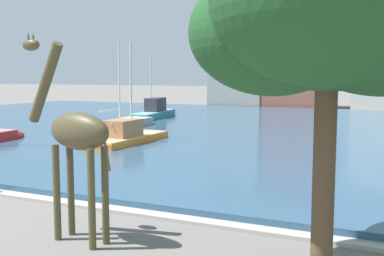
# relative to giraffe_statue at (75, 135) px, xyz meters

# --- Properties ---
(harbor_water) EXTENTS (80.04, 43.66, 0.32)m
(harbor_water) POSITION_rel_giraffe_statue_xyz_m (-0.12, 24.66, -2.56)
(harbor_water) COLOR #2D5170
(harbor_water) RESTS_ON ground
(quay_edge_coping) EXTENTS (80.04, 0.50, 0.12)m
(quay_edge_coping) POSITION_rel_giraffe_statue_xyz_m (-0.12, 2.58, -2.66)
(quay_edge_coping) COLOR #ADA89E
(quay_edge_coping) RESTS_ON ground
(giraffe_statue) EXTENTS (3.05, 1.00, 5.33)m
(giraffe_statue) POSITION_rel_giraffe_statue_xyz_m (0.00, 0.00, 0.00)
(giraffe_statue) COLOR #4C4228
(giraffe_statue) RESTS_ON ground
(sailboat_orange) EXTENTS (2.04, 7.06, 6.04)m
(sailboat_orange) POSITION_rel_giraffe_statue_xyz_m (-7.36, 14.17, -2.19)
(sailboat_orange) COLOR orange
(sailboat_orange) RESTS_ON ground
(sailboat_teal) EXTENTS (2.84, 8.53, 5.91)m
(sailboat_teal) POSITION_rel_giraffe_statue_xyz_m (-13.53, 27.19, -2.05)
(sailboat_teal) COLOR teal
(sailboat_teal) RESTS_ON ground
(sailboat_grey) EXTENTS (2.65, 9.35, 6.70)m
(sailboat_grey) POSITION_rel_giraffe_statue_xyz_m (-11.65, 19.65, -2.26)
(sailboat_grey) COLOR #939399
(sailboat_grey) RESTS_ON ground
(shade_tree) EXTENTS (5.74, 6.20, 7.06)m
(shade_tree) POSITION_rel_giraffe_statue_xyz_m (6.13, 0.14, 2.59)
(shade_tree) COLOR brown
(shade_tree) RESTS_ON ground
(townhouse_wide_warehouse) EXTENTS (7.06, 7.89, 12.14)m
(townhouse_wide_warehouse) POSITION_rel_giraffe_statue_xyz_m (-13.22, 50.57, 3.37)
(townhouse_wide_warehouse) COLOR gray
(townhouse_wide_warehouse) RESTS_ON ground
(townhouse_tall_gabled) EXTENTS (8.36, 6.01, 12.07)m
(townhouse_tall_gabled) POSITION_rel_giraffe_statue_xyz_m (-5.68, 49.79, 3.33)
(townhouse_tall_gabled) COLOR #8E5142
(townhouse_tall_gabled) RESTS_ON ground
(townhouse_corner_house) EXTENTS (5.42, 6.74, 11.08)m
(townhouse_corner_house) POSITION_rel_giraffe_statue_xyz_m (3.32, 50.91, 2.83)
(townhouse_corner_house) COLOR beige
(townhouse_corner_house) RESTS_ON ground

